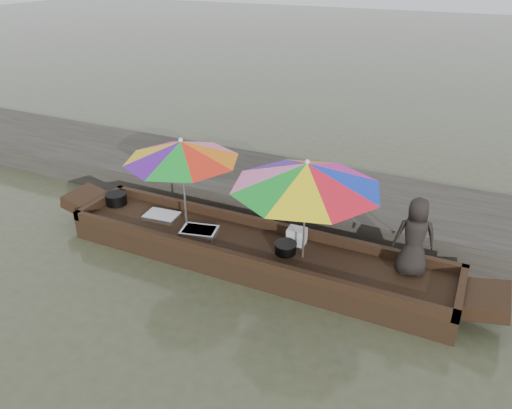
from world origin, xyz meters
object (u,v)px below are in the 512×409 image
at_px(cooking_pot, 116,199).
at_px(umbrella_stern, 305,211).
at_px(charcoal_grill, 285,248).
at_px(boat_hull, 253,254).
at_px(tray_scallop, 162,216).
at_px(supply_bag, 297,236).
at_px(umbrella_bow, 184,185).
at_px(tray_crayfish, 199,232).
at_px(vendor, 415,237).

xyz_separation_m(cooking_pot, umbrella_stern, (3.64, -0.19, 0.68)).
xyz_separation_m(charcoal_grill, umbrella_stern, (0.28, 0.00, 0.70)).
xyz_separation_m(boat_hull, tray_scallop, (-1.79, 0.12, 0.21)).
height_order(cooking_pot, supply_bag, supply_bag).
relative_size(cooking_pot, tray_scallop, 0.65).
bearing_deg(tray_scallop, umbrella_bow, -11.63).
distance_m(cooking_pot, umbrella_stern, 3.71).
height_order(boat_hull, umbrella_bow, umbrella_bow).
bearing_deg(tray_crayfish, umbrella_bow, 163.16).
distance_m(tray_scallop, supply_bag, 2.40).
distance_m(boat_hull, cooking_pot, 2.84).
relative_size(umbrella_bow, umbrella_stern, 0.84).
bearing_deg(boat_hull, umbrella_stern, 0.00).
relative_size(tray_scallop, charcoal_grill, 1.78).
bearing_deg(charcoal_grill, tray_scallop, 177.01).
distance_m(supply_bag, umbrella_bow, 1.94).
distance_m(cooking_pot, supply_bag, 3.42).
height_order(cooking_pot, charcoal_grill, cooking_pot).
distance_m(tray_crayfish, supply_bag, 1.57).
xyz_separation_m(tray_scallop, umbrella_stern, (2.61, -0.12, 0.74)).
distance_m(tray_crayfish, tray_scallop, 0.90).
distance_m(cooking_pot, charcoal_grill, 3.37).
height_order(boat_hull, charcoal_grill, charcoal_grill).
bearing_deg(supply_bag, tray_crayfish, -164.72).
bearing_deg(tray_scallop, cooking_pot, 175.81).
bearing_deg(boat_hull, tray_scallop, 176.19).
relative_size(tray_scallop, umbrella_bow, 0.32).
height_order(charcoal_grill, supply_bag, supply_bag).
height_order(boat_hull, tray_crayfish, tray_crayfish).
xyz_separation_m(cooking_pot, vendor, (5.14, 0.09, 0.48)).
relative_size(tray_crayfish, umbrella_bow, 0.32).
bearing_deg(cooking_pot, boat_hull, -3.95).
bearing_deg(cooking_pot, supply_bag, 2.15).
distance_m(vendor, umbrella_bow, 3.55).
bearing_deg(boat_hull, charcoal_grill, -0.24).
height_order(boat_hull, umbrella_stern, umbrella_stern).
height_order(tray_crayfish, charcoal_grill, charcoal_grill).
bearing_deg(charcoal_grill, boat_hull, 179.76).
relative_size(vendor, umbrella_bow, 0.64).
bearing_deg(umbrella_stern, umbrella_bow, 180.00).
distance_m(cooking_pot, umbrella_bow, 1.76).
xyz_separation_m(boat_hull, cooking_pot, (-2.82, 0.19, 0.27)).
bearing_deg(umbrella_bow, tray_scallop, 168.37).
bearing_deg(umbrella_stern, cooking_pot, 176.94).
bearing_deg(charcoal_grill, supply_bag, 80.96).
height_order(boat_hull, tray_scallop, tray_scallop).
relative_size(cooking_pot, vendor, 0.32).
distance_m(charcoal_grill, umbrella_stern, 0.75).
relative_size(supply_bag, umbrella_stern, 0.13).
bearing_deg(boat_hull, cooking_pot, 176.05).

